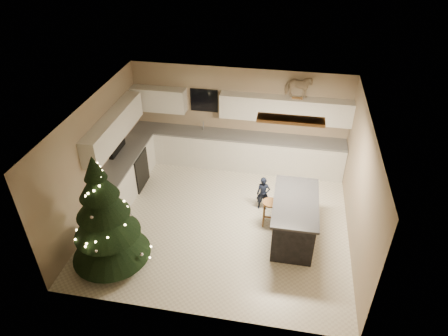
{
  "coord_description": "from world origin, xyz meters",
  "views": [
    {
      "loc": [
        1.27,
        -6.61,
        5.94
      ],
      "look_at": [
        0.0,
        0.35,
        1.15
      ],
      "focal_mm": 32.0,
      "sensor_mm": 36.0,
      "label": 1
    }
  ],
  "objects": [
    {
      "name": "rocking_horse",
      "position": [
        1.41,
        2.33,
        2.29
      ],
      "size": [
        0.66,
        0.33,
        0.56
      ],
      "rotation": [
        0.0,
        0.0,
        1.51
      ],
      "color": "#915D34",
      "rests_on": "cabinetry"
    },
    {
      "name": "christmas_tree",
      "position": [
        -1.85,
        -1.6,
        1.01
      ],
      "size": [
        1.54,
        1.48,
        2.46
      ],
      "rotation": [
        0.0,
        0.0,
        -0.29
      ],
      "color": "#3F2816",
      "rests_on": "ground_plane"
    },
    {
      "name": "room_shell",
      "position": [
        0.02,
        0.0,
        1.75
      ],
      "size": [
        5.52,
        5.02,
        2.61
      ],
      "color": "gray",
      "rests_on": "ground_plane"
    },
    {
      "name": "cabinetry",
      "position": [
        -0.91,
        1.65,
        0.76
      ],
      "size": [
        5.5,
        3.2,
        2.0
      ],
      "color": "silver",
      "rests_on": "ground_plane"
    },
    {
      "name": "bar_stool",
      "position": [
        1.05,
        0.04,
        0.47
      ],
      "size": [
        0.32,
        0.32,
        0.62
      ],
      "rotation": [
        0.0,
        0.0,
        -0.04
      ],
      "color": "#915D34",
      "rests_on": "ground_plane"
    },
    {
      "name": "island",
      "position": [
        1.57,
        -0.26,
        0.48
      ],
      "size": [
        0.9,
        1.7,
        0.95
      ],
      "color": "black",
      "rests_on": "ground_plane"
    },
    {
      "name": "toddler",
      "position": [
        0.86,
        0.56,
        0.41
      ],
      "size": [
        0.31,
        0.22,
        0.82
      ],
      "primitive_type": "imported",
      "rotation": [
        0.0,
        0.0,
        0.06
      ],
      "color": "black",
      "rests_on": "ground_plane"
    },
    {
      "name": "ground_plane",
      "position": [
        0.0,
        0.0,
        0.0
      ],
      "size": [
        5.5,
        5.5,
        0.0
      ],
      "primitive_type": "plane",
      "color": "beige"
    }
  ]
}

